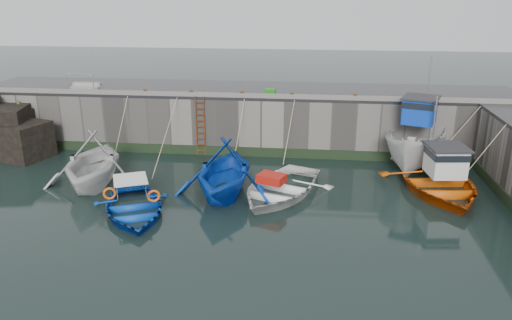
# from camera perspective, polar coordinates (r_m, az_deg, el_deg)

# --- Properties ---
(ground) EXTENTS (120.00, 120.00, 0.00)m
(ground) POSITION_cam_1_polar(r_m,az_deg,el_deg) (17.77, -6.79, -9.72)
(ground) COLOR black
(ground) RESTS_ON ground
(quay_back) EXTENTS (30.00, 5.00, 3.00)m
(quay_back) POSITION_cam_1_polar(r_m,az_deg,el_deg) (28.76, -1.34, 4.91)
(quay_back) COLOR slate
(quay_back) RESTS_ON ground
(road_back) EXTENTS (30.00, 5.00, 0.16)m
(road_back) POSITION_cam_1_polar(r_m,az_deg,el_deg) (28.42, -1.37, 8.00)
(road_back) COLOR black
(road_back) RESTS_ON quay_back
(kerb_back) EXTENTS (30.00, 0.30, 0.20)m
(kerb_back) POSITION_cam_1_polar(r_m,az_deg,el_deg) (26.10, -2.07, 7.41)
(kerb_back) COLOR slate
(kerb_back) RESTS_ON road_back
(algae_back) EXTENTS (30.00, 0.08, 0.50)m
(algae_back) POSITION_cam_1_polar(r_m,az_deg,el_deg) (26.69, -2.05, 0.98)
(algae_back) COLOR black
(algae_back) RESTS_ON ground
(ladder) EXTENTS (0.51, 0.08, 3.20)m
(ladder) POSITION_cam_1_polar(r_m,az_deg,el_deg) (26.63, -6.37, 3.84)
(ladder) COLOR #3F1E0F
(ladder) RESTS_ON ground
(boat_near_white) EXTENTS (5.27, 5.90, 2.80)m
(boat_near_white) POSITION_cam_1_polar(r_m,az_deg,el_deg) (24.10, -17.94, -2.62)
(boat_near_white) COLOR silver
(boat_near_white) RESTS_ON ground
(boat_near_white_rope) EXTENTS (0.04, 3.47, 3.10)m
(boat_near_white_rope) POSITION_cam_1_polar(r_m,az_deg,el_deg) (27.26, -14.90, 0.17)
(boat_near_white_rope) COLOR tan
(boat_near_white_rope) RESTS_ON ground
(boat_near_blue) EXTENTS (5.02, 5.73, 0.99)m
(boat_near_blue) POSITION_cam_1_polar(r_m,az_deg,el_deg) (20.64, -13.82, -5.90)
(boat_near_blue) COLOR #0B40AD
(boat_near_blue) RESTS_ON ground
(boat_near_blue_rope) EXTENTS (0.04, 5.76, 3.10)m
(boat_near_blue_rope) POSITION_cam_1_polar(r_m,az_deg,el_deg) (25.09, -9.96, -1.10)
(boat_near_blue_rope) COLOR tan
(boat_near_blue_rope) RESTS_ON ground
(boat_near_blacktrim) EXTENTS (4.69, 5.40, 2.78)m
(boat_near_blacktrim) POSITION_cam_1_polar(r_m,az_deg,el_deg) (21.91, -3.59, -3.86)
(boat_near_blacktrim) COLOR #0C3EB5
(boat_near_blacktrim) RESTS_ON ground
(boat_near_blacktrim_rope) EXTENTS (0.04, 3.80, 3.10)m
(boat_near_blacktrim_rope) POSITION_cam_1_polar(r_m,az_deg,el_deg) (25.49, -2.10, -0.49)
(boat_near_blacktrim_rope) COLOR tan
(boat_near_blacktrim_rope) RESTS_ON ground
(boat_near_navy) EXTENTS (5.65, 6.53, 1.14)m
(boat_near_navy) POSITION_cam_1_polar(r_m,az_deg,el_deg) (21.85, 2.70, -3.91)
(boat_near_navy) COLOR white
(boat_near_navy) RESTS_ON ground
(boat_near_navy_rope) EXTENTS (0.04, 3.64, 3.10)m
(boat_near_navy_rope) POSITION_cam_1_polar(r_m,az_deg,el_deg) (25.37, 3.28, -0.61)
(boat_near_navy_rope) COLOR tan
(boat_near_navy_rope) RESTS_ON ground
(boat_far_white) EXTENTS (4.98, 7.50, 5.71)m
(boat_far_white) POSITION_cam_1_polar(r_m,az_deg,el_deg) (26.24, 18.02, 1.75)
(boat_far_white) COLOR silver
(boat_far_white) RESTS_ON ground
(boat_far_orange) EXTENTS (5.19, 6.74, 4.29)m
(boat_far_orange) POSITION_cam_1_polar(r_m,az_deg,el_deg) (23.54, 20.07, -2.30)
(boat_far_orange) COLOR #DA570B
(boat_far_orange) RESTS_ON ground
(fish_crate) EXTENTS (0.57, 0.45, 0.27)m
(fish_crate) POSITION_cam_1_polar(r_m,az_deg,el_deg) (26.93, 1.62, 7.85)
(fish_crate) COLOR #1A8017
(fish_crate) RESTS_ON road_back
(railing) EXTENTS (1.60, 1.05, 1.00)m
(railing) POSITION_cam_1_polar(r_m,az_deg,el_deg) (29.66, -18.88, 8.01)
(railing) COLOR #A5A8AD
(railing) RESTS_ON road_back
(bollard_a) EXTENTS (0.18, 0.18, 0.28)m
(bollard_a) POSITION_cam_1_polar(r_m,az_deg,el_deg) (27.37, -12.54, 7.60)
(bollard_a) COLOR #3F1E0F
(bollard_a) RESTS_ON road_back
(bollard_b) EXTENTS (0.18, 0.18, 0.28)m
(bollard_b) POSITION_cam_1_polar(r_m,az_deg,el_deg) (26.67, -7.41, 7.60)
(bollard_b) COLOR #3F1E0F
(bollard_b) RESTS_ON road_back
(bollard_c) EXTENTS (0.18, 0.18, 0.28)m
(bollard_c) POSITION_cam_1_polar(r_m,az_deg,el_deg) (26.16, -1.60, 7.53)
(bollard_c) COLOR #3F1E0F
(bollard_c) RESTS_ON road_back
(bollard_d) EXTENTS (0.18, 0.18, 0.28)m
(bollard_d) POSITION_cam_1_polar(r_m,az_deg,el_deg) (25.94, 4.15, 7.39)
(bollard_d) COLOR #3F1E0F
(bollard_d) RESTS_ON road_back
(bollard_e) EXTENTS (0.18, 0.18, 0.28)m
(bollard_e) POSITION_cam_1_polar(r_m,az_deg,el_deg) (26.01, 11.26, 7.11)
(bollard_e) COLOR #3F1E0F
(bollard_e) RESTS_ON road_back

